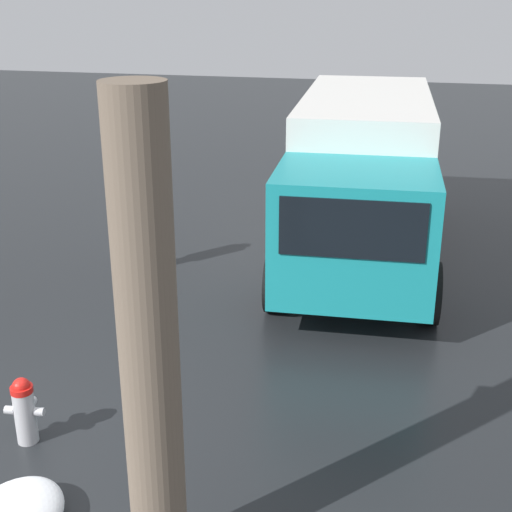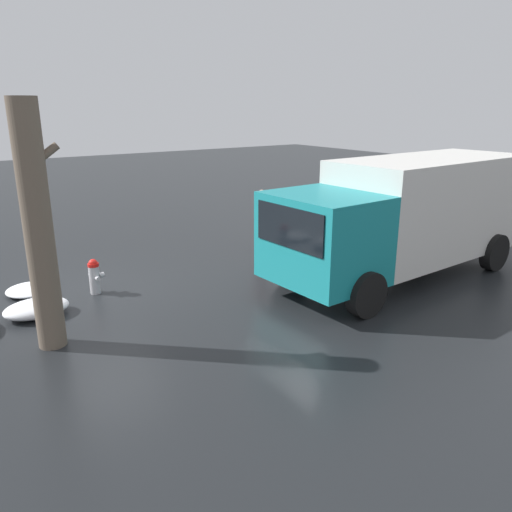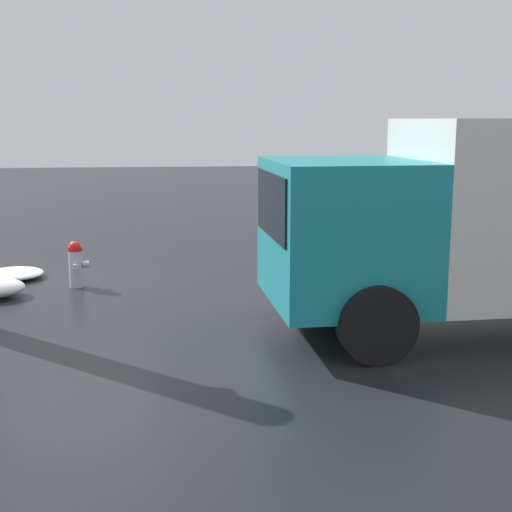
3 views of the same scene
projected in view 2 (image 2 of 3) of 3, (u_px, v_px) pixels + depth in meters
The scene contains 7 objects.
ground_plane at pixel (96, 293), 10.71m from camera, with size 60.00×60.00×0.00m, color black.
fire_hydrant at pixel (94, 276), 10.60m from camera, with size 0.33×0.43×0.76m.
tree_trunk at pixel (38, 229), 7.82m from camera, with size 0.69×0.45×4.01m.
delivery_truck at pixel (408, 213), 11.44m from camera, with size 7.02×2.70×2.71m.
pedestrian at pixel (262, 218), 13.48m from camera, with size 0.37×0.37×1.71m.
snow_pile_by_hydrant at pixel (30, 290), 10.67m from camera, with size 0.98×0.99×0.17m.
snow_pile_by_tree at pixel (37, 308), 9.52m from camera, with size 1.19×0.87×0.31m.
Camera 2 is at (-2.89, -10.19, 3.88)m, focal length 35.00 mm.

